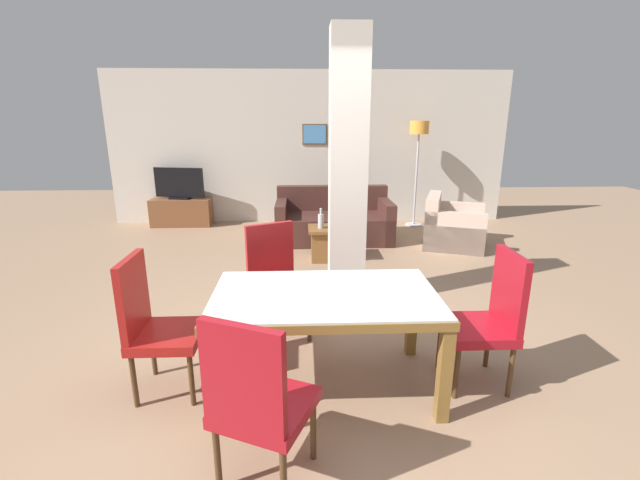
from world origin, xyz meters
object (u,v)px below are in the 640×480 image
at_px(tv_stand, 182,212).
at_px(coffee_table, 329,243).
at_px(dining_chair_head_right, 489,315).
at_px(dining_chair_head_left, 154,322).
at_px(dining_chair_far_left, 276,278).
at_px(armchair, 452,228).
at_px(floor_lamp, 419,138).
at_px(sofa, 333,222).
at_px(tv_screen, 179,184).
at_px(dining_chair_near_left, 257,399).
at_px(bottle, 321,220).
at_px(dining_table, 325,313).

bearing_deg(tv_stand, coffee_table, -38.81).
bearing_deg(dining_chair_head_right, dining_chair_head_left, 90.00).
relative_size(dining_chair_head_left, dining_chair_far_left, 1.00).
height_order(armchair, tv_stand, armchair).
relative_size(dining_chair_head_right, coffee_table, 1.80).
bearing_deg(dining_chair_head_right, dining_chair_far_left, 62.67).
bearing_deg(dining_chair_head_right, floor_lamp, -8.36).
bearing_deg(armchair, dining_chair_head_left, -23.26).
bearing_deg(coffee_table, dining_chair_far_left, -106.01).
xyz_separation_m(sofa, tv_screen, (-2.67, 1.05, 0.48)).
bearing_deg(dining_chair_near_left, tv_stand, 132.36).
xyz_separation_m(dining_chair_head_left, sofa, (1.53, 3.88, -0.25)).
distance_m(bottle, floor_lamp, 2.79).
xyz_separation_m(dining_chair_head_left, floor_lamp, (3.06, 4.78, 1.01)).
relative_size(dining_table, dining_chair_near_left, 1.57).
bearing_deg(sofa, dining_table, 84.92).
distance_m(dining_chair_head_right, sofa, 3.98).
distance_m(dining_table, bottle, 2.87).
bearing_deg(dining_table, armchair, 58.60).
bearing_deg(dining_chair_head_left, bottle, 155.91).
distance_m(bottle, tv_screen, 3.19).
height_order(coffee_table, floor_lamp, floor_lamp).
bearing_deg(dining_chair_head_right, dining_table, 90.00).
relative_size(dining_table, tv_stand, 1.49).
distance_m(dining_table, dining_chair_head_right, 1.18).
relative_size(bottle, tv_screen, 0.30).
bearing_deg(dining_chair_near_left, armchair, 83.89).
relative_size(dining_chair_head_right, sofa, 0.56).
height_order(coffee_table, bottle, bottle).
bearing_deg(dining_chair_head_left, dining_table, 90.00).
height_order(dining_chair_near_left, floor_lamp, floor_lamp).
xyz_separation_m(dining_chair_near_left, tv_stand, (-1.94, 5.80, -0.29)).
xyz_separation_m(dining_chair_head_left, coffee_table, (1.39, 2.89, -0.30)).
relative_size(dining_table, armchair, 1.34).
bearing_deg(armchair, coffee_table, -52.53).
height_order(dining_chair_head_left, dining_chair_near_left, same).
xyz_separation_m(armchair, tv_screen, (-4.46, 1.45, 0.49)).
distance_m(coffee_table, floor_lamp, 2.85).
xyz_separation_m(dining_chair_head_right, tv_screen, (-3.51, 4.93, 0.22)).
height_order(dining_chair_far_left, floor_lamp, floor_lamp).
bearing_deg(armchair, dining_chair_far_left, -22.98).
xyz_separation_m(armchair, tv_stand, (-4.46, 1.45, -0.03)).
height_order(coffee_table, tv_stand, tv_stand).
relative_size(coffee_table, bottle, 2.06).
height_order(dining_chair_head_right, tv_stand, dining_chair_head_right).
relative_size(dining_chair_head_right, armchair, 0.85).
height_order(dining_table, tv_stand, dining_table).
relative_size(dining_chair_head_left, tv_screen, 1.12).
bearing_deg(sofa, dining_chair_far_left, 76.56).
relative_size(sofa, armchair, 1.54).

